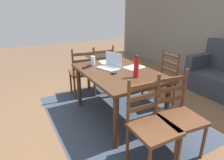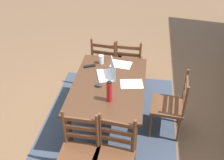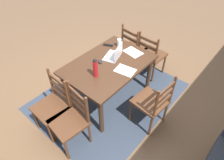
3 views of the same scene
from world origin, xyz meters
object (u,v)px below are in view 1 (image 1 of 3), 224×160
object	(u,v)px
tv_remote	(87,67)
laptop	(111,64)
chair_right_near	(151,126)
chair_far_head	(161,79)
computer_mouse	(114,73)
chair_left_near	(82,72)
water_bottle	(136,66)
drinking_glass	(93,60)
chair_right_far	(178,116)
dining_table	(118,77)
chair_left_far	(101,69)

from	to	relation	value
tv_remote	laptop	bearing A→B (deg)	35.11
chair_right_near	laptop	world-z (taller)	laptop
chair_far_head	computer_mouse	bearing A→B (deg)	-85.45
chair_left_near	chair_right_near	size ratio (longest dim) A/B	1.00
water_bottle	drinking_glass	distance (m)	0.87
chair_right_far	computer_mouse	size ratio (longest dim) A/B	9.50
dining_table	drinking_glass	xyz separation A→B (m)	(-0.48, -0.19, 0.16)
water_bottle	drinking_glass	xyz separation A→B (m)	(-0.83, -0.25, -0.09)
drinking_glass	water_bottle	bearing A→B (deg)	16.54
chair_left_far	computer_mouse	xyz separation A→B (m)	(1.07, -0.31, 0.30)
chair_far_head	laptop	world-z (taller)	laptop
chair_right_far	drinking_glass	bearing A→B (deg)	-165.43
chair_left_far	chair_far_head	bearing A→B (deg)	33.67
chair_right_near	water_bottle	distance (m)	0.82
laptop	drinking_glass	world-z (taller)	laptop
computer_mouse	chair_right_near	bearing A→B (deg)	-11.76
chair_right_far	computer_mouse	xyz separation A→B (m)	(-0.91, -0.32, 0.30)
chair_far_head	dining_table	bearing A→B (deg)	-90.23
drinking_glass	chair_left_near	bearing A→B (deg)	-178.71
chair_right_far	chair_right_near	bearing A→B (deg)	-90.04
chair_left_near	tv_remote	distance (m)	0.70
chair_far_head	drinking_glass	xyz separation A→B (m)	(-0.49, -1.04, 0.35)
chair_left_far	water_bottle	world-z (taller)	water_bottle
water_bottle	computer_mouse	bearing A→B (deg)	-145.30
chair_left_near	drinking_glass	bearing A→B (deg)	1.29
drinking_glass	computer_mouse	size ratio (longest dim) A/B	1.37
chair_left_near	chair_far_head	size ratio (longest dim) A/B	1.00
chair_far_head	tv_remote	bearing A→B (deg)	-107.43
chair_left_near	laptop	xyz separation A→B (m)	(0.81, 0.17, 0.34)
chair_left_far	tv_remote	size ratio (longest dim) A/B	5.59
computer_mouse	chair_left_far	bearing A→B (deg)	156.26
chair_right_far	water_bottle	xyz separation A→B (m)	(-0.64, -0.14, 0.44)
chair_right_near	chair_far_head	size ratio (longest dim) A/B	1.00
drinking_glass	computer_mouse	distance (m)	0.57
laptop	water_bottle	distance (m)	0.54
chair_left_near	chair_far_head	bearing A→B (deg)	46.57
chair_far_head	computer_mouse	xyz separation A→B (m)	(0.08, -0.97, 0.30)
dining_table	tv_remote	distance (m)	0.51
chair_right_far	chair_far_head	bearing A→B (deg)	146.43
chair_far_head	computer_mouse	distance (m)	1.02
chair_right_near	tv_remote	xyz separation A→B (m)	(-1.36, -0.15, 0.29)
chair_far_head	water_bottle	xyz separation A→B (m)	(0.34, -0.79, 0.44)
water_bottle	tv_remote	distance (m)	0.83
dining_table	chair_right_near	bearing A→B (deg)	-10.93
drinking_glass	computer_mouse	world-z (taller)	drinking_glass
dining_table	chair_left_far	world-z (taller)	chair_left_far
drinking_glass	tv_remote	bearing A→B (deg)	-53.42
chair_left_far	laptop	distance (m)	0.90
chair_right_far	chair_left_far	xyz separation A→B (m)	(-1.98, -0.01, 0.00)
chair_right_far	chair_right_near	size ratio (longest dim) A/B	1.00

